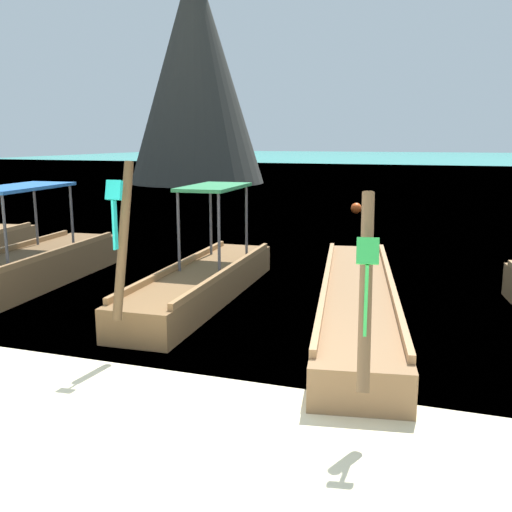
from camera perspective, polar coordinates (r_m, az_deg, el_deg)
ground at (r=6.11m, az=-10.06°, el=-15.54°), size 120.00×120.00×0.00m
sea_water at (r=66.05m, az=16.62°, el=8.57°), size 120.00×120.00×0.00m
longtail_boat_turquoise_ribbon at (r=10.15m, az=-5.29°, el=-2.43°), size 1.26×5.56×2.48m
longtail_boat_green_ribbon at (r=9.31m, az=9.92°, el=-4.29°), size 2.24×7.49×2.27m
karst_rock at (r=37.61m, az=-6.10°, el=17.29°), size 8.37×8.37×13.57m
mooring_buoy_near at (r=22.06m, az=9.79°, el=4.63°), size 0.40×0.40×0.40m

